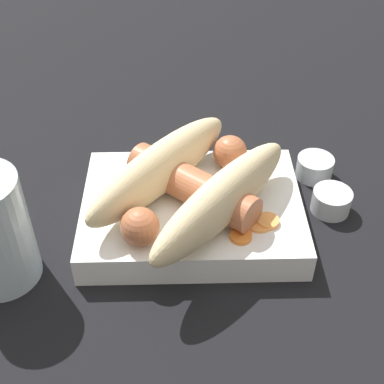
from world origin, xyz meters
The scene contains 7 objects.
ground_plane centered at (0.00, 0.00, 0.00)m, with size 3.00×3.00×0.00m, color black.
food_tray centered at (0.00, 0.00, 0.02)m, with size 0.22×0.16×0.03m.
bread_roll centered at (0.00, -0.01, 0.06)m, with size 0.21×0.22×0.05m.
sausage centered at (0.00, 0.00, 0.05)m, with size 0.13×0.14×0.04m.
pickled_veggies centered at (0.05, -0.03, 0.03)m, with size 0.07×0.07×0.00m.
condiment_cup_near centered at (0.15, 0.02, 0.01)m, with size 0.04×0.04×0.02m.
condiment_cup_far centered at (0.14, 0.07, 0.01)m, with size 0.04×0.04×0.02m.
Camera 1 is at (-0.01, -0.39, 0.39)m, focal length 50.00 mm.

